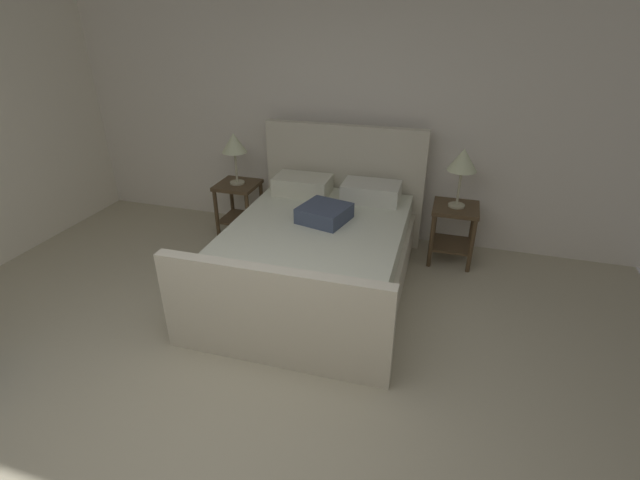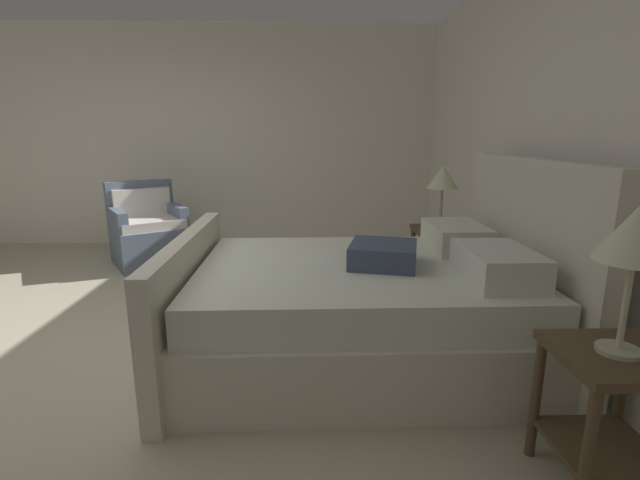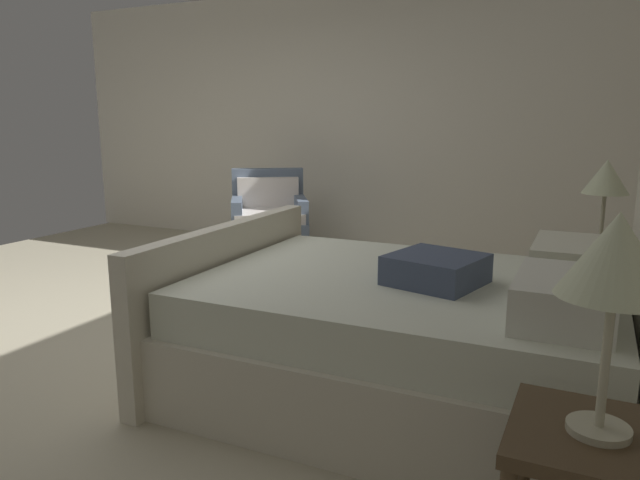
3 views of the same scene
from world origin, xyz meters
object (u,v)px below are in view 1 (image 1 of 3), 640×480
at_px(table_lamp_left, 234,144).
at_px(nightstand_right, 454,224).
at_px(nightstand_left, 239,200).
at_px(table_lamp_right, 463,161).
at_px(bed, 318,250).

bearing_deg(table_lamp_left, nightstand_right, 0.74).
distance_m(nightstand_left, table_lamp_left, 0.64).
bearing_deg(table_lamp_right, table_lamp_left, -179.26).
bearing_deg(bed, table_lamp_right, 35.10).
relative_size(bed, nightstand_left, 3.76).
height_order(nightstand_right, table_lamp_right, table_lamp_right).
height_order(bed, nightstand_left, bed).
distance_m(table_lamp_right, table_lamp_left, 2.34).
bearing_deg(nightstand_right, bed, -144.90).
xyz_separation_m(nightstand_right, table_lamp_right, (0.00, 0.00, 0.65)).
relative_size(bed, table_lamp_left, 4.03).
distance_m(nightstand_right, table_lamp_right, 0.65).
xyz_separation_m(bed, table_lamp_left, (-1.17, 0.79, 0.68)).
relative_size(nightstand_right, table_lamp_left, 1.07).
xyz_separation_m(bed, nightstand_left, (-1.17, 0.79, 0.05)).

